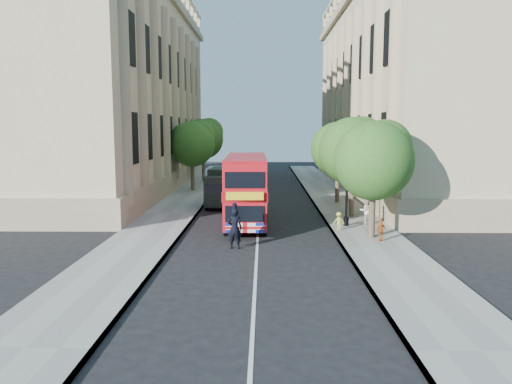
{
  "coord_description": "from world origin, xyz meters",
  "views": [
    {
      "loc": [
        0.3,
        -21.96,
        5.68
      ],
      "look_at": [
        -0.1,
        4.0,
        2.3
      ],
      "focal_mm": 35.0,
      "sensor_mm": 36.0,
      "label": 1
    }
  ],
  "objects_px": {
    "police_constable": "(235,228)",
    "lamp_post": "(347,184)",
    "double_decker_bus": "(246,188)",
    "woman_pedestrian": "(366,211)",
    "box_van": "(223,188)"
  },
  "relations": [
    {
      "from": "lamp_post",
      "to": "police_constable",
      "type": "xyz_separation_m",
      "value": [
        -6.05,
        -5.0,
        -1.55
      ]
    },
    {
      "from": "police_constable",
      "to": "box_van",
      "type": "bearing_deg",
      "value": -80.17
    },
    {
      "from": "box_van",
      "to": "police_constable",
      "type": "relative_size",
      "value": 2.55
    },
    {
      "from": "lamp_post",
      "to": "woman_pedestrian",
      "type": "xyz_separation_m",
      "value": [
        1.22,
        0.4,
        -1.6
      ]
    },
    {
      "from": "double_decker_bus",
      "to": "box_van",
      "type": "height_order",
      "value": "double_decker_bus"
    },
    {
      "from": "police_constable",
      "to": "woman_pedestrian",
      "type": "xyz_separation_m",
      "value": [
        7.27,
        5.4,
        -0.05
      ]
    },
    {
      "from": "police_constable",
      "to": "woman_pedestrian",
      "type": "bearing_deg",
      "value": -140.65
    },
    {
      "from": "double_decker_bus",
      "to": "woman_pedestrian",
      "type": "distance_m",
      "value": 7.06
    },
    {
      "from": "lamp_post",
      "to": "police_constable",
      "type": "relative_size",
      "value": 2.68
    },
    {
      "from": "double_decker_bus",
      "to": "woman_pedestrian",
      "type": "xyz_separation_m",
      "value": [
        6.93,
        -0.44,
        -1.27
      ]
    },
    {
      "from": "double_decker_bus",
      "to": "police_constable",
      "type": "height_order",
      "value": "double_decker_bus"
    },
    {
      "from": "police_constable",
      "to": "lamp_post",
      "type": "bearing_deg",
      "value": -137.69
    },
    {
      "from": "lamp_post",
      "to": "police_constable",
      "type": "height_order",
      "value": "lamp_post"
    },
    {
      "from": "box_van",
      "to": "woman_pedestrian",
      "type": "relative_size",
      "value": 3.11
    },
    {
      "from": "lamp_post",
      "to": "woman_pedestrian",
      "type": "height_order",
      "value": "lamp_post"
    }
  ]
}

